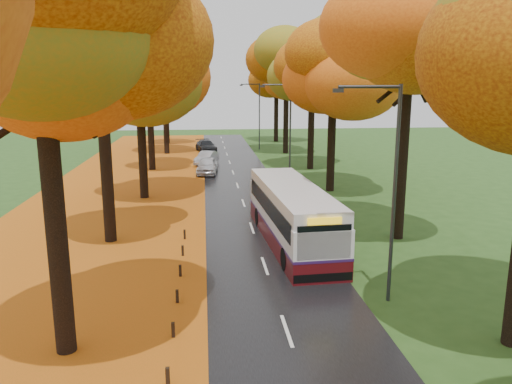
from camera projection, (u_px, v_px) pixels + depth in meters
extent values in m
cube|color=black|center=(242.00, 200.00, 34.91)|extent=(6.50, 90.00, 0.04)
cube|color=silver|center=(242.00, 200.00, 34.90)|extent=(0.12, 90.00, 0.01)
cube|color=#99530D|center=(111.00, 203.00, 34.00)|extent=(12.00, 90.00, 0.02)
cube|color=#C25613|center=(199.00, 201.00, 34.59)|extent=(0.90, 90.00, 0.01)
cylinder|color=black|center=(55.00, 216.00, 14.35)|extent=(0.60, 0.60, 8.58)
ellipsoid|color=orange|center=(37.00, 20.00, 13.20)|extent=(9.20, 9.20, 7.18)
cylinder|color=black|center=(105.00, 154.00, 24.91)|extent=(0.60, 0.60, 9.15)
ellipsoid|color=orange|center=(98.00, 34.00, 23.69)|extent=(8.00, 8.00, 6.24)
cylinder|color=black|center=(142.00, 142.00, 34.81)|extent=(0.60, 0.60, 8.00)
ellipsoid|color=orange|center=(138.00, 68.00, 33.74)|extent=(9.20, 9.20, 7.18)
cylinder|color=black|center=(150.00, 124.00, 46.35)|extent=(0.60, 0.60, 8.58)
ellipsoid|color=orange|center=(148.00, 65.00, 45.20)|extent=(8.00, 8.00, 6.24)
cylinder|color=black|center=(165.00, 114.00, 57.04)|extent=(0.60, 0.60, 9.15)
ellipsoid|color=orange|center=(163.00, 62.00, 55.81)|extent=(9.20, 9.20, 7.18)
cylinder|color=black|center=(167.00, 114.00, 66.81)|extent=(0.60, 0.60, 8.00)
ellipsoid|color=orange|center=(165.00, 76.00, 65.75)|extent=(8.00, 8.00, 6.24)
cylinder|color=black|center=(402.00, 151.00, 25.46)|extent=(0.60, 0.60, 9.22)
ellipsoid|color=orange|center=(410.00, 34.00, 24.23)|extent=(8.20, 8.20, 6.40)
cylinder|color=black|center=(332.00, 137.00, 37.17)|extent=(0.60, 0.60, 8.19)
ellipsoid|color=orange|center=(334.00, 66.00, 36.07)|extent=(9.20, 9.20, 7.18)
cylinder|color=black|center=(311.00, 123.00, 46.89)|extent=(0.60, 0.60, 8.70)
ellipsoid|color=orange|center=(313.00, 63.00, 45.73)|extent=(8.20, 8.20, 6.40)
cylinder|color=black|center=(286.00, 113.00, 57.46)|extent=(0.60, 0.60, 9.22)
ellipsoid|color=orange|center=(287.00, 62.00, 56.23)|extent=(9.20, 9.20, 7.18)
cylinder|color=black|center=(276.00, 112.00, 69.29)|extent=(0.60, 0.60, 8.19)
ellipsoid|color=orange|center=(276.00, 74.00, 68.20)|extent=(8.20, 8.20, 6.40)
cube|color=black|center=(168.00, 376.00, 13.49)|extent=(0.11, 0.11, 0.52)
cube|color=black|center=(173.00, 330.00, 16.02)|extent=(0.11, 0.11, 0.52)
cube|color=black|center=(177.00, 296.00, 18.55)|extent=(0.11, 0.11, 0.52)
cube|color=black|center=(180.00, 271.00, 21.07)|extent=(0.11, 0.11, 0.52)
cube|color=black|center=(183.00, 251.00, 23.60)|extent=(0.11, 0.11, 0.52)
cube|color=black|center=(185.00, 235.00, 26.12)|extent=(0.11, 0.11, 0.52)
cylinder|color=#333538|center=(394.00, 197.00, 17.97)|extent=(0.14, 0.14, 8.00)
cylinder|color=#333538|center=(370.00, 87.00, 17.02)|extent=(2.20, 0.11, 0.11)
cube|color=#333538|center=(338.00, 90.00, 16.94)|extent=(0.35, 0.18, 0.14)
cylinder|color=#333538|center=(290.00, 135.00, 39.34)|extent=(0.14, 0.14, 8.00)
cylinder|color=#333538|center=(277.00, 85.00, 38.40)|extent=(2.20, 0.11, 0.11)
cube|color=#333538|center=(263.00, 86.00, 38.31)|extent=(0.35, 0.18, 0.14)
cylinder|color=#333538|center=(259.00, 117.00, 60.72)|extent=(0.14, 0.14, 8.00)
cylinder|color=#333538|center=(250.00, 84.00, 59.77)|extent=(2.20, 0.11, 0.11)
cube|color=#333538|center=(241.00, 85.00, 59.69)|extent=(0.35, 0.18, 0.14)
cube|color=#4A0B0F|center=(292.00, 234.00, 25.49)|extent=(3.18, 11.27, 0.91)
cube|color=white|center=(292.00, 213.00, 25.25)|extent=(3.18, 11.27, 1.32)
cube|color=white|center=(292.00, 193.00, 25.03)|extent=(3.11, 11.05, 0.71)
cube|color=#311650|center=(292.00, 224.00, 25.38)|extent=(3.20, 11.30, 0.12)
cube|color=black|center=(292.00, 205.00, 25.16)|extent=(3.15, 10.39, 0.86)
cube|color=black|center=(324.00, 242.00, 19.86)|extent=(2.23, 0.19, 1.42)
cube|color=yellow|center=(325.00, 221.00, 19.67)|extent=(1.39, 0.14, 0.28)
cube|color=black|center=(323.00, 277.00, 20.20)|extent=(2.49, 0.26, 0.35)
cylinder|color=black|center=(286.00, 259.00, 21.64)|extent=(0.34, 1.03, 1.01)
cylinder|color=black|center=(337.00, 256.00, 22.01)|extent=(0.34, 1.03, 1.01)
cylinder|color=black|center=(259.00, 217.00, 28.52)|extent=(0.34, 1.03, 1.01)
cylinder|color=black|center=(298.00, 215.00, 28.88)|extent=(0.34, 1.03, 1.01)
imported|color=silver|center=(207.00, 166.00, 44.73)|extent=(2.14, 4.50, 1.48)
imported|color=gray|center=(207.00, 158.00, 49.90)|extent=(2.63, 4.18, 1.30)
imported|color=black|center=(206.00, 146.00, 59.19)|extent=(2.84, 4.96, 1.35)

